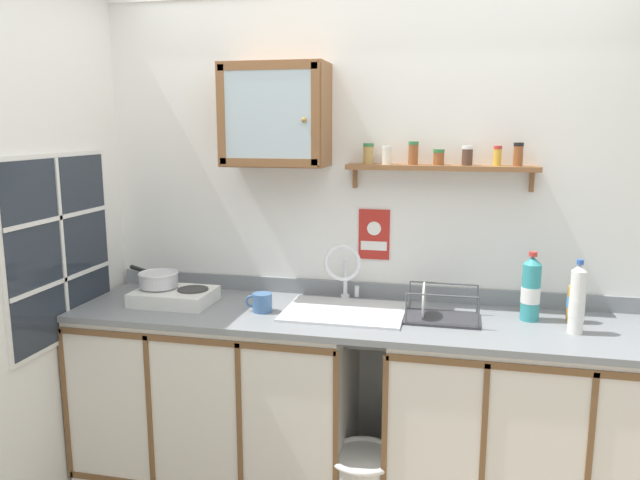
{
  "coord_description": "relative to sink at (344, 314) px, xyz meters",
  "views": [
    {
      "loc": [
        0.43,
        -2.46,
        1.83
      ],
      "look_at": [
        -0.23,
        0.42,
        1.27
      ],
      "focal_mm": 34.63,
      "sensor_mm": 36.0,
      "label": 1
    }
  ],
  "objects": [
    {
      "name": "window",
      "position": [
        -1.31,
        -0.29,
        0.32
      ],
      "size": [
        0.03,
        0.79,
        0.9
      ],
      "color": "#262D38"
    },
    {
      "name": "countertop",
      "position": [
        0.09,
        -0.04,
        -0.0
      ],
      "size": [
        2.78,
        0.67,
        0.03
      ],
      "primitive_type": "cube",
      "color": "gray",
      "rests_on": "lower_cabinet_run"
    },
    {
      "name": "warning_sign",
      "position": [
        0.1,
        0.27,
        0.34
      ],
      "size": [
        0.16,
        0.01,
        0.26
      ],
      "color": "#B2261E"
    },
    {
      "name": "saucepan",
      "position": [
        -0.95,
        -0.03,
        0.13
      ],
      "size": [
        0.34,
        0.25,
        0.07
      ],
      "color": "silver",
      "rests_on": "hot_plate_stove"
    },
    {
      "name": "bottle_opaque_white_0",
      "position": [
        1.03,
        -0.09,
        0.16
      ],
      "size": [
        0.07,
        0.07,
        0.32
      ],
      "color": "white",
      "rests_on": "countertop"
    },
    {
      "name": "wall_cabinet",
      "position": [
        -0.38,
        0.15,
        0.94
      ],
      "size": [
        0.52,
        0.28,
        0.5
      ],
      "color": "brown"
    },
    {
      "name": "lower_cabinet_run_right",
      "position": [
        0.86,
        -0.04,
        -0.47
      ],
      "size": [
        1.25,
        0.65,
        0.92
      ],
      "color": "black",
      "rests_on": "ground"
    },
    {
      "name": "spice_shelf",
      "position": [
        0.42,
        0.21,
        0.71
      ],
      "size": [
        0.91,
        0.14,
        0.23
      ],
      "color": "brown"
    },
    {
      "name": "hot_plate_stove",
      "position": [
        -0.86,
        -0.05,
        0.05
      ],
      "size": [
        0.38,
        0.28,
        0.07
      ],
      "color": "silver",
      "rests_on": "countertop"
    },
    {
      "name": "backsplash",
      "position": [
        0.09,
        0.27,
        0.05
      ],
      "size": [
        2.78,
        0.02,
        0.08
      ],
      "primitive_type": "cube",
      "color": "gray",
      "rests_on": "countertop"
    },
    {
      "name": "back_wall",
      "position": [
        0.09,
        0.3,
        0.34
      ],
      "size": [
        3.42,
        0.07,
        2.53
      ],
      "color": "white",
      "rests_on": "ground"
    },
    {
      "name": "mug",
      "position": [
        -0.38,
        -0.09,
        0.06
      ],
      "size": [
        0.13,
        0.09,
        0.09
      ],
      "color": "#3F6699",
      "rests_on": "countertop"
    },
    {
      "name": "bottle_detergent_teal_1",
      "position": [
        0.85,
        0.06,
        0.16
      ],
      "size": [
        0.09,
        0.09,
        0.32
      ],
      "color": "teal",
      "rests_on": "countertop"
    },
    {
      "name": "dish_rack",
      "position": [
        0.45,
        -0.03,
        0.04
      ],
      "size": [
        0.34,
        0.24,
        0.17
      ],
      "color": "#333338",
      "rests_on": "countertop"
    },
    {
      "name": "bottle_juice_amber_2",
      "position": [
        1.04,
        0.07,
        0.11
      ],
      "size": [
        0.07,
        0.07,
        0.22
      ],
      "color": "gold",
      "rests_on": "countertop"
    },
    {
      "name": "side_wall_left",
      "position": [
        -1.34,
        -0.63,
        0.33
      ],
      "size": [
        0.05,
        3.41,
        2.53
      ],
      "primitive_type": "cube",
      "color": "white",
      "rests_on": "ground"
    },
    {
      "name": "sink",
      "position": [
        0.0,
        0.0,
        0.0
      ],
      "size": [
        0.57,
        0.47,
        0.41
      ],
      "color": "silver",
      "rests_on": "countertop"
    },
    {
      "name": "lower_cabinet_run",
      "position": [
        -0.63,
        -0.04,
        -0.47
      ],
      "size": [
        1.36,
        0.65,
        0.92
      ],
      "color": "black",
      "rests_on": "ground"
    }
  ]
}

